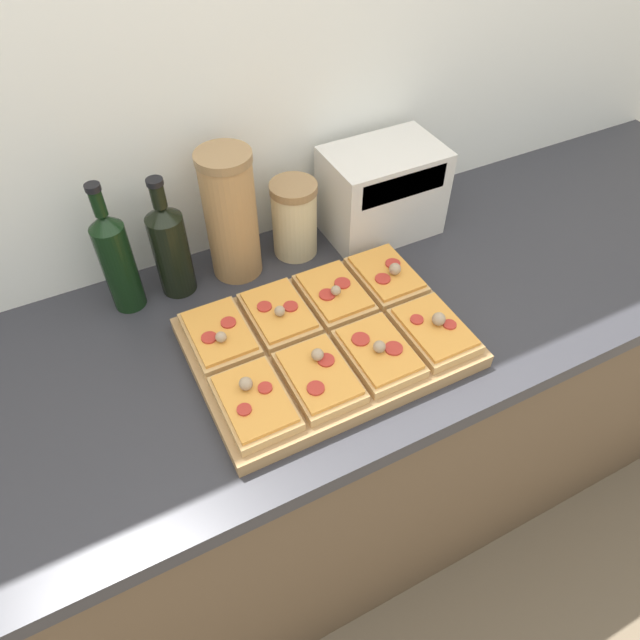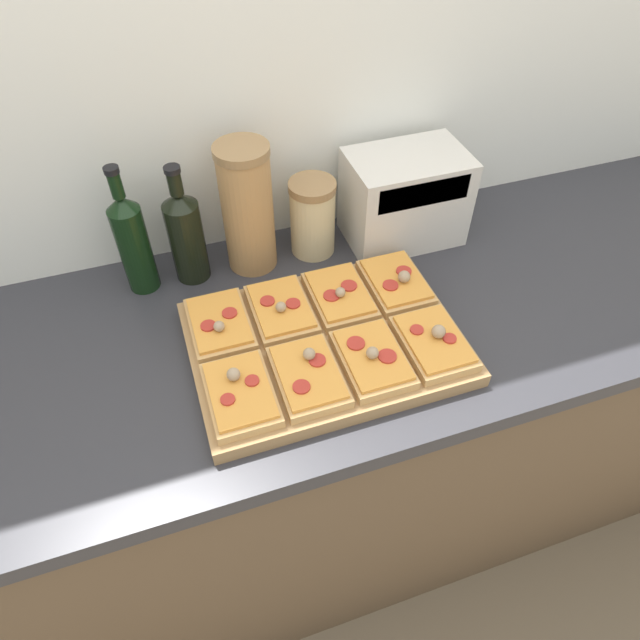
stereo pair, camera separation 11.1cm
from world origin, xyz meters
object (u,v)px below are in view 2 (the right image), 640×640
grain_jar_short (313,217)px  toaster_oven (405,198)px  grain_jar_tall (247,209)px  cutting_board (325,343)px  wine_bottle (186,234)px  olive_oil_bottle (133,242)px

grain_jar_short → toaster_oven: size_ratio=0.63×
grain_jar_tall → toaster_oven: 0.37m
grain_jar_tall → grain_jar_short: (0.14, 0.00, -0.06)m
cutting_board → grain_jar_tall: 0.34m
wine_bottle → toaster_oven: 0.50m
wine_bottle → grain_jar_short: (0.28, 0.00, -0.02)m
grain_jar_short → toaster_oven: (0.22, -0.02, 0.02)m
olive_oil_bottle → toaster_oven: size_ratio=1.02×
grain_jar_short → toaster_oven: 0.22m
grain_jar_tall → grain_jar_short: grain_jar_tall is taller
olive_oil_bottle → wine_bottle: olive_oil_bottle is taller
olive_oil_bottle → grain_jar_short: olive_oil_bottle is taller
toaster_oven → olive_oil_bottle: bearing=178.5°
grain_jar_short → olive_oil_bottle: bearing=180.0°
wine_bottle → grain_jar_tall: (0.14, 0.00, 0.03)m
cutting_board → grain_jar_tall: bearing=103.1°
wine_bottle → cutting_board: bearing=-55.6°
cutting_board → olive_oil_bottle: bearing=136.1°
grain_jar_tall → grain_jar_short: size_ratio=1.62×
grain_jar_short → toaster_oven: bearing=-4.2°
cutting_board → wine_bottle: 0.38m
olive_oil_bottle → grain_jar_short: bearing=0.0°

